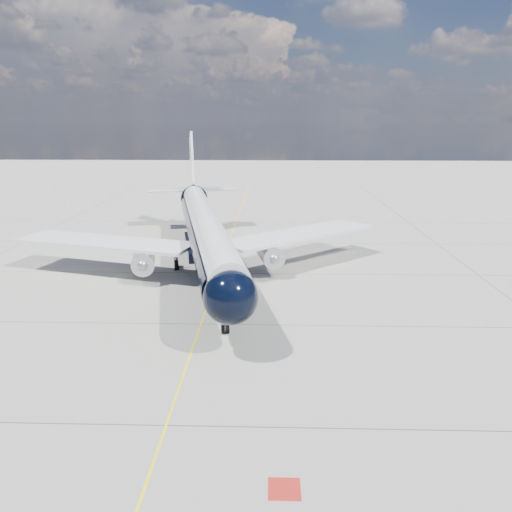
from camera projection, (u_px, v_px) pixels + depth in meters
The scene contains 4 objects.
ground at pixel (222, 261), 62.93m from camera, with size 320.00×320.00×0.00m, color #9A988F.
taxiway_centerline at pixel (218, 273), 58.11m from camera, with size 0.16×160.00×0.01m, color yellow.
red_marking at pixel (284, 489), 24.19m from camera, with size 1.60×1.60×0.01m, color maroon.
main_airliner at pixel (205, 228), 59.09m from camera, with size 43.27×53.37×15.54m.
Camera 1 is at (6.02, -30.36, 17.33)m, focal length 35.00 mm.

